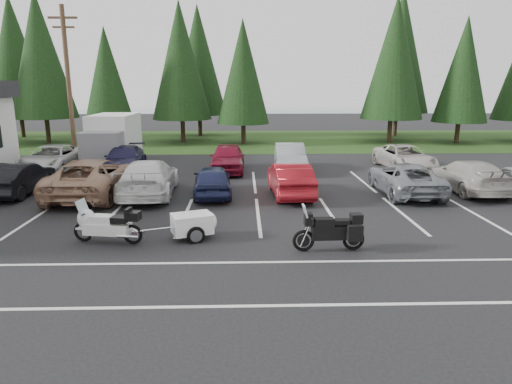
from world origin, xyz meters
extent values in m
plane|color=black|center=(0.00, 0.00, 0.00)|extent=(120.00, 120.00, 0.00)
cube|color=#1A3611|center=(0.00, 24.00, 0.01)|extent=(80.00, 16.00, 0.01)
cube|color=slate|center=(4.00, 55.00, 0.00)|extent=(70.00, 50.00, 0.02)
cylinder|color=#473321|center=(-10.00, 12.00, 4.50)|extent=(0.26, 0.26, 9.00)
cube|color=#473321|center=(-10.00, 12.00, 8.30)|extent=(1.60, 0.12, 0.12)
cube|color=#473321|center=(-10.00, 12.00, 7.80)|extent=(1.20, 0.10, 0.10)
cube|color=silver|center=(0.00, 2.00, 0.00)|extent=(32.00, 16.00, 0.01)
cylinder|color=#332316|center=(-16.00, 22.80, 1.39)|extent=(0.36, 0.36, 2.78)
cone|color=black|center=(-16.00, 22.80, 6.96)|extent=(5.10, 5.10, 9.86)
cylinder|color=#332316|center=(-10.50, 21.40, 1.06)|extent=(0.36, 0.36, 2.11)
cone|color=black|center=(-10.50, 21.40, 5.28)|extent=(3.87, 3.87, 7.48)
cylinder|color=#332316|center=(-5.00, 22.90, 1.31)|extent=(0.36, 0.36, 2.62)
cone|color=black|center=(-5.00, 22.90, 6.54)|extent=(4.80, 4.80, 9.27)
cylinder|color=#332316|center=(0.00, 21.60, 1.13)|extent=(0.36, 0.36, 2.26)
cone|color=black|center=(0.00, 21.60, 5.64)|extent=(4.14, 4.14, 7.99)
cylinder|color=#332316|center=(12.00, 22.10, 1.34)|extent=(0.36, 0.36, 2.69)
cone|color=black|center=(12.00, 22.10, 6.72)|extent=(4.93, 4.93, 9.52)
cylinder|color=#332316|center=(17.50, 21.80, 1.16)|extent=(0.36, 0.36, 2.33)
cone|color=black|center=(17.50, 21.80, 5.82)|extent=(4.27, 4.27, 8.24)
cylinder|color=#332316|center=(-20.00, 27.00, 1.44)|extent=(0.36, 0.36, 2.88)
cone|color=black|center=(-20.00, 27.00, 7.20)|extent=(5.28, 5.28, 10.20)
cylinder|color=#332316|center=(-4.00, 27.50, 1.36)|extent=(0.36, 0.36, 2.71)
cone|color=black|center=(-4.00, 27.50, 6.78)|extent=(4.97, 4.97, 9.61)
cylinder|color=#332316|center=(14.00, 26.80, 1.50)|extent=(0.36, 0.36, 3.00)
cone|color=black|center=(14.00, 26.80, 7.50)|extent=(5.50, 5.50, 10.62)
imported|color=black|center=(-9.84, 4.68, 0.70)|extent=(1.57, 4.29, 1.40)
imported|color=#A0785D|center=(-6.55, 4.26, 0.82)|extent=(2.77, 5.92, 1.64)
imported|color=silver|center=(-4.12, 4.28, 0.78)|extent=(2.42, 5.47, 1.56)
imported|color=#1A2042|center=(-1.36, 4.19, 0.68)|extent=(1.86, 4.06, 1.35)
imported|color=maroon|center=(1.98, 4.09, 0.72)|extent=(1.78, 4.47, 1.45)
imported|color=gray|center=(7.04, 4.30, 0.69)|extent=(2.30, 4.96, 1.38)
imported|color=#B2ACA3|center=(10.04, 4.68, 0.71)|extent=(2.16, 4.96, 1.42)
imported|color=silver|center=(-10.62, 10.12, 0.71)|extent=(2.39, 5.14, 1.42)
imported|color=#181637|center=(-6.58, 9.88, 0.68)|extent=(2.18, 4.82, 1.37)
imported|color=maroon|center=(-0.90, 9.74, 0.76)|extent=(1.86, 4.50, 1.53)
imported|color=gray|center=(2.57, 9.92, 0.74)|extent=(1.67, 4.53, 1.48)
imported|color=#BEB6AE|center=(9.10, 10.17, 0.68)|extent=(2.66, 5.06, 1.36)
camera|label=1|loc=(-0.04, -15.09, 4.73)|focal=32.00mm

